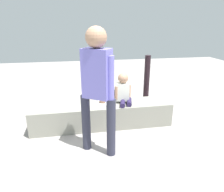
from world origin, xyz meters
name	(u,v)px	position (x,y,z in m)	size (l,w,h in m)	color
ground_plane	(102,125)	(0.00, 0.00, 0.00)	(12.00, 12.00, 0.00)	#9E9693
concrete_ledge	(102,115)	(0.00, 0.00, 0.18)	(2.20, 0.45, 0.37)	gray
child_seated	(123,90)	(0.34, 0.01, 0.58)	(0.29, 0.34, 0.48)	#271E45
adult_standing	(97,82)	(-0.14, -0.69, 0.94)	(0.40, 0.33, 1.55)	#2B2C3E
cake_plate	(103,102)	(0.02, 0.04, 0.39)	(0.22, 0.22, 0.07)	white
gift_bag	(97,107)	(-0.03, 0.44, 0.15)	(0.19, 0.10, 0.34)	gold
railing_post	(146,87)	(0.98, 0.74, 0.36)	(0.36, 0.36, 1.00)	black
water_bottle_near_gift	(99,100)	(0.06, 0.92, 0.10)	(0.07, 0.07, 0.22)	silver
party_cup_red	(117,94)	(0.52, 1.31, 0.05)	(0.07, 0.07, 0.11)	red
cake_box_white	(67,108)	(-0.58, 0.69, 0.05)	(0.32, 0.26, 0.11)	white
handbag_black_leather	(121,95)	(0.53, 1.04, 0.13)	(0.29, 0.11, 0.35)	black
handbag_brown_canvas	(102,93)	(0.16, 1.30, 0.11)	(0.26, 0.12, 0.31)	brown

